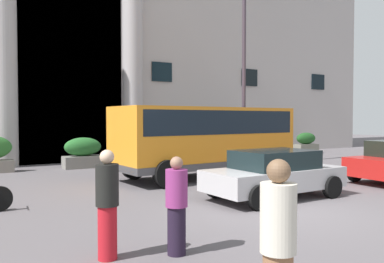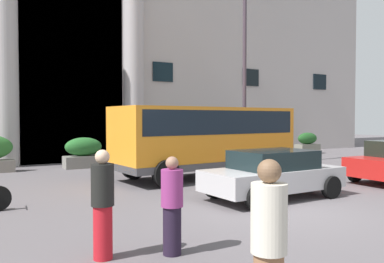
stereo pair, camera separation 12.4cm
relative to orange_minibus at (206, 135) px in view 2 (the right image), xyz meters
The scene contains 11 objects.
ground_plane 5.88m from the orange_minibus, 103.35° to the right, with size 80.00×64.00×0.12m, color #5C565A.
orange_minibus is the anchor object (origin of this frame).
bus_stop_sign 4.96m from the orange_minibus, 25.53° to the left, with size 0.44×0.08×2.49m.
hedge_planter_east 11.92m from the orange_minibus, 26.29° to the left, with size 1.56×0.72×1.33m.
hedge_planter_far_west 6.18m from the orange_minibus, 122.21° to the left, with size 1.71×0.83×1.36m.
hedge_planter_entrance_right 6.23m from the orange_minibus, 49.42° to the left, with size 1.97×0.82×1.53m.
parked_coupe_end 4.40m from the orange_minibus, 96.43° to the right, with size 4.07×2.05×1.33m.
pedestrian_man_red_shirt 8.58m from the orange_minibus, 125.50° to the right, with size 0.36×0.36×1.60m.
pedestrian_man_crossing 11.05m from the orange_minibus, 118.59° to the right, with size 0.36×0.36×1.82m.
pedestrian_woman_with_bag 8.95m from the orange_minibus, 132.26° to the right, with size 0.36×0.36×1.72m.
lamppost_plaza_centre 5.33m from the orange_minibus, 33.55° to the left, with size 0.40×0.40×8.29m.
Camera 2 is at (-6.55, -7.18, 2.21)m, focal length 37.35 mm.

